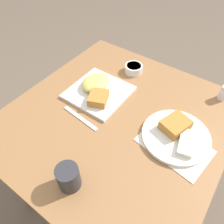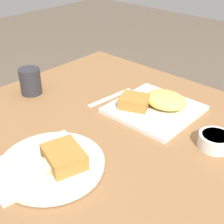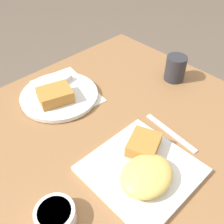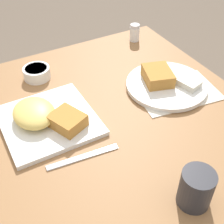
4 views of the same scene
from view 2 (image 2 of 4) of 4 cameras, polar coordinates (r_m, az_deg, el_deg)
name	(u,v)px [view 2 (image 2 of 4)]	position (r m, az deg, el deg)	size (l,w,h in m)	color
dining_table	(106,145)	(1.00, -1.07, -6.02)	(0.90, 0.87, 0.71)	olive
menu_card	(39,163)	(0.81, -13.26, -9.04)	(0.21, 0.28, 0.00)	beige
plate_square_near	(156,105)	(1.01, 8.02, 1.34)	(0.25, 0.25, 0.06)	white
plate_oval_far	(53,163)	(0.78, -10.74, -9.07)	(0.26, 0.26, 0.05)	white
sauce_ramekin	(215,141)	(0.88, 18.31, -4.98)	(0.09, 0.09, 0.04)	white
butter_knife	(110,98)	(1.08, -0.33, 2.66)	(0.03, 0.19, 0.00)	silver
coffee_mug	(30,81)	(1.13, -14.70, 5.46)	(0.07, 0.07, 0.09)	#2D2D33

